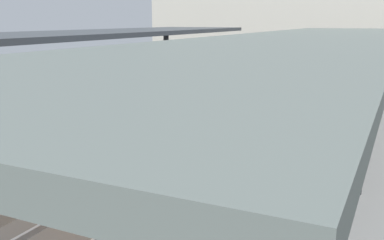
# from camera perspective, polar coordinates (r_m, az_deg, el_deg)

# --- Properties ---
(ground_plane) EXTENTS (80.00, 80.00, 0.00)m
(ground_plane) POSITION_cam_1_polar(r_m,az_deg,el_deg) (12.48, -5.03, -8.90)
(ground_plane) COLOR #383835
(platform_left) EXTENTS (4.40, 28.00, 1.00)m
(platform_left) POSITION_cam_1_polar(r_m,az_deg,el_deg) (14.53, -18.11, -4.24)
(platform_left) COLOR gray
(platform_left) RESTS_ON ground_plane
(platform_right) EXTENTS (4.40, 28.00, 1.00)m
(platform_right) POSITION_cam_1_polar(r_m,az_deg,el_deg) (10.97, 12.50, -9.50)
(platform_right) COLOR gray
(platform_right) RESTS_ON ground_plane
(track_ballast) EXTENTS (3.20, 28.00, 0.20)m
(track_ballast) POSITION_cam_1_polar(r_m,az_deg,el_deg) (12.44, -5.04, -8.47)
(track_ballast) COLOR #423F3D
(track_ballast) RESTS_ON ground_plane
(rail_near_side) EXTENTS (0.08, 28.00, 0.14)m
(rail_near_side) POSITION_cam_1_polar(r_m,az_deg,el_deg) (12.75, -7.87, -7.20)
(rail_near_side) COLOR slate
(rail_near_side) RESTS_ON track_ballast
(rail_far_side) EXTENTS (0.08, 28.00, 0.14)m
(rail_far_side) POSITION_cam_1_polar(r_m,az_deg,el_deg) (12.05, -2.08, -8.29)
(rail_far_side) COLOR slate
(rail_far_side) RESTS_ON track_ballast
(commuter_train) EXTENTS (2.78, 11.85, 3.10)m
(commuter_train) POSITION_cam_1_polar(r_m,az_deg,el_deg) (14.89, 1.50, 1.68)
(commuter_train) COLOR #ADADB2
(commuter_train) RESTS_ON track_ballast
(canopy_left) EXTENTS (4.18, 21.00, 3.22)m
(canopy_left) POSITION_cam_1_polar(r_m,az_deg,el_deg) (14.98, -15.36, 10.46)
(canopy_left) COLOR #333335
(canopy_left) RESTS_ON platform_left
(canopy_right) EXTENTS (4.18, 21.00, 3.23)m
(canopy_right) POSITION_cam_1_polar(r_m,az_deg,el_deg) (11.55, 15.02, 9.90)
(canopy_right) COLOR #333335
(canopy_right) RESTS_ON platform_right
(platform_bench) EXTENTS (1.40, 0.41, 0.86)m
(platform_bench) POSITION_cam_1_polar(r_m,az_deg,el_deg) (13.10, 13.18, -1.41)
(platform_bench) COLOR black
(platform_bench) RESTS_ON platform_right
(platform_sign) EXTENTS (0.90, 0.08, 2.21)m
(platform_sign) POSITION_cam_1_polar(r_m,az_deg,el_deg) (15.57, 15.27, 5.06)
(platform_sign) COLOR #262628
(platform_sign) RESTS_ON platform_right
(litter_bin) EXTENTS (0.44, 0.44, 0.80)m
(litter_bin) POSITION_cam_1_polar(r_m,az_deg,el_deg) (10.02, 20.02, -6.69)
(litter_bin) COLOR #2D2D30
(litter_bin) RESTS_ON platform_right
(passenger_near_bench) EXTENTS (0.36, 0.36, 1.68)m
(passenger_near_bench) POSITION_cam_1_polar(r_m,az_deg,el_deg) (14.64, -22.05, 1.11)
(passenger_near_bench) COLOR #998460
(passenger_near_bench) RESTS_ON platform_left
(passenger_mid_platform) EXTENTS (0.36, 0.36, 1.71)m
(passenger_mid_platform) POSITION_cam_1_polar(r_m,az_deg,el_deg) (11.47, 16.24, -1.41)
(passenger_mid_platform) COLOR #7A337A
(passenger_mid_platform) RESTS_ON platform_right
(station_building_backdrop) EXTENTS (18.00, 6.00, 11.00)m
(station_building_backdrop) POSITION_cam_1_polar(r_m,az_deg,el_deg) (30.76, 12.88, 14.22)
(station_building_backdrop) COLOR beige
(station_building_backdrop) RESTS_ON ground_plane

